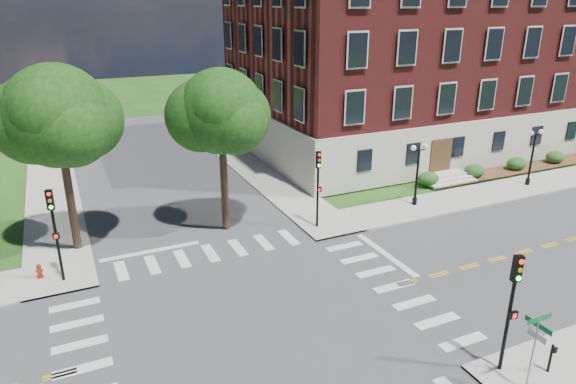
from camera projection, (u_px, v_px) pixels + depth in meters
name	position (u px, v px, depth m)	size (l,w,h in m)	color
ground	(258.00, 323.00, 22.43)	(160.00, 160.00, 0.00)	#1E4814
road_ew	(258.00, 322.00, 22.43)	(90.00, 12.00, 0.01)	#3D3D3F
road_ns	(258.00, 322.00, 22.43)	(12.00, 90.00, 0.01)	#3D3D3F
sidewalk_ne	(365.00, 173.00, 41.50)	(34.00, 34.00, 0.12)	#9E9B93
crosswalk_east	(394.00, 286.00, 25.24)	(2.20, 10.20, 0.02)	silver
stop_bar_east	(386.00, 254.00, 28.42)	(0.40, 5.50, 0.00)	silver
main_building	(410.00, 56.00, 47.59)	(30.60, 22.40, 16.50)	beige
shrub_row	(515.00, 171.00, 42.17)	(18.00, 2.00, 1.30)	#1D4B19
tree_c	(57.00, 116.00, 26.33)	(5.39, 5.39, 10.22)	#2D2316
tree_d	(221.00, 112.00, 29.03)	(4.91, 4.91, 9.65)	#2D2316
traffic_signal_se	(512.00, 299.00, 18.36)	(0.36, 0.42, 4.80)	black
traffic_signal_ne	(318.00, 179.00, 30.57)	(0.38, 0.46, 4.80)	black
traffic_signal_nw	(54.00, 224.00, 24.52)	(0.36, 0.42, 4.80)	black
twin_lamp_west	(417.00, 171.00, 34.21)	(1.36, 0.36, 4.23)	black
twin_lamp_east	(532.00, 154.00, 37.95)	(1.36, 0.36, 4.23)	black
street_sign_pole	(536.00, 339.00, 17.62)	(1.10, 1.10, 3.10)	gray
push_button_post	(551.00, 357.00, 19.05)	(0.14, 0.21, 1.20)	black
fire_hydrant	(39.00, 271.00, 25.71)	(0.35, 0.35, 0.75)	#B21D0D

